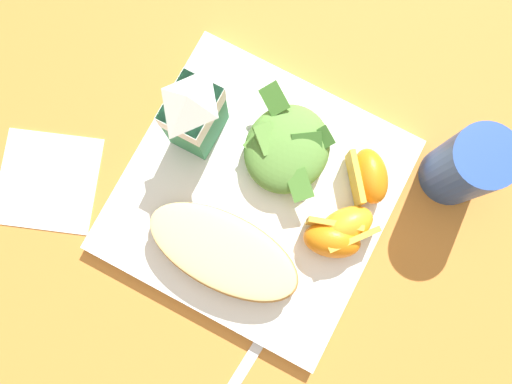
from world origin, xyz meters
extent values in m
plane|color=#C67A33|center=(0.00, 0.00, 0.00)|extent=(3.00, 3.00, 0.00)
cube|color=white|center=(0.00, 0.00, 0.01)|extent=(0.28, 0.28, 0.02)
ellipsoid|color=#B77F42|center=(-0.07, 0.00, 0.03)|extent=(0.08, 0.17, 0.03)
ellipsoid|color=brown|center=(-0.07, 0.00, 0.04)|extent=(0.07, 0.16, 0.01)
ellipsoid|color=#EAD184|center=(-0.07, 0.00, 0.05)|extent=(0.08, 0.16, 0.01)
ellipsoid|color=#5B8E3D|center=(0.06, -0.01, 0.04)|extent=(0.10, 0.09, 0.04)
cube|color=#336023|center=(0.08, -0.03, 0.05)|extent=(0.04, 0.04, 0.02)
cube|color=#3D7028|center=(0.09, 0.03, 0.05)|extent=(0.04, 0.04, 0.01)
cube|color=#336023|center=(0.07, -0.02, 0.05)|extent=(0.04, 0.04, 0.01)
cube|color=#5B8E3D|center=(0.04, 0.02, 0.04)|extent=(0.03, 0.04, 0.01)
cube|color=#5B8E3D|center=(0.05, 0.01, 0.05)|extent=(0.04, 0.04, 0.02)
cube|color=#4C8433|center=(0.02, -0.04, 0.05)|extent=(0.04, 0.04, 0.01)
cube|color=#2D8451|center=(0.03, 0.09, 0.06)|extent=(0.06, 0.04, 0.09)
cube|color=white|center=(0.03, 0.09, 0.09)|extent=(0.06, 0.04, 0.03)
pyramid|color=white|center=(0.03, 0.09, 0.12)|extent=(0.06, 0.04, 0.02)
ellipsoid|color=orange|center=(-0.01, -0.09, 0.04)|extent=(0.05, 0.07, 0.04)
cube|color=gold|center=(0.01, -0.09, 0.04)|extent=(0.02, 0.06, 0.03)
ellipsoid|color=orange|center=(0.01, -0.10, 0.04)|extent=(0.07, 0.07, 0.04)
cube|color=gold|center=(0.00, -0.11, 0.04)|extent=(0.05, 0.04, 0.03)
ellipsoid|color=orange|center=(0.07, -0.10, 0.04)|extent=(0.07, 0.07, 0.04)
cube|color=gold|center=(0.06, -0.09, 0.04)|extent=(0.05, 0.04, 0.03)
cube|color=white|center=(-0.09, 0.22, 0.00)|extent=(0.14, 0.14, 0.00)
cylinder|color=#284CA3|center=(0.12, -0.18, 0.05)|extent=(0.07, 0.07, 0.10)
camera|label=1|loc=(-0.08, -0.04, 0.57)|focal=36.31mm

